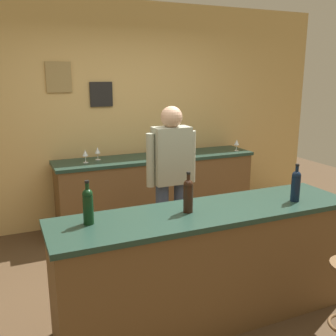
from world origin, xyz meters
TOP-DOWN VIEW (x-y plane):
  - ground_plane at (0.00, 0.00)m, footprint 10.00×10.00m
  - back_wall at (-0.01, 2.03)m, footprint 6.00×0.09m
  - bar_counter at (0.00, -0.40)m, footprint 2.37×0.60m
  - side_counter at (0.40, 1.65)m, footprint 2.57×0.56m
  - bartender at (0.13, 0.57)m, footprint 0.52×0.21m
  - wine_bottle_a at (-0.88, -0.32)m, footprint 0.07×0.07m
  - wine_bottle_b at (-0.16, -0.38)m, footprint 0.07×0.07m
  - wine_bottle_c at (0.74, -0.49)m, footprint 0.07×0.07m
  - wine_glass_a at (-0.50, 1.64)m, footprint 0.07×0.07m
  - wine_glass_b at (-0.33, 1.74)m, footprint 0.07×0.07m
  - wine_glass_c at (0.57, 1.61)m, footprint 0.07×0.07m
  - wine_glass_d at (1.53, 1.55)m, footprint 0.07×0.07m
  - coffee_mug at (0.86, 1.71)m, footprint 0.13×0.08m

SIDE VIEW (x-z plane):
  - ground_plane at x=0.00m, z-range 0.00..0.00m
  - side_counter at x=0.40m, z-range 0.00..0.90m
  - bar_counter at x=0.00m, z-range 0.00..0.92m
  - bartender at x=0.13m, z-range 0.13..1.75m
  - coffee_mug at x=0.86m, z-range 0.90..1.00m
  - wine_glass_a at x=-0.50m, z-range 0.93..1.09m
  - wine_glass_b at x=-0.33m, z-range 0.93..1.09m
  - wine_glass_c at x=0.57m, z-range 0.93..1.09m
  - wine_glass_d at x=1.53m, z-range 0.93..1.09m
  - wine_bottle_a at x=-0.88m, z-range 0.90..1.21m
  - wine_bottle_b at x=-0.16m, z-range 0.90..1.21m
  - wine_bottle_c at x=0.74m, z-range 0.90..1.21m
  - back_wall at x=-0.01m, z-range 0.00..2.80m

